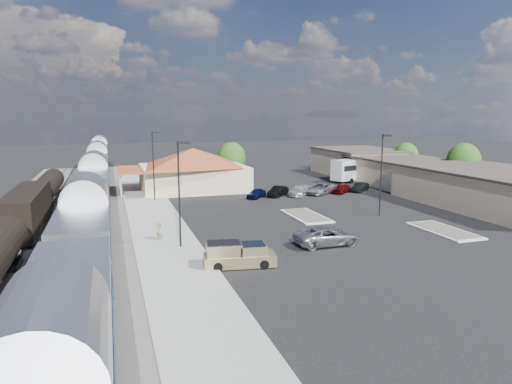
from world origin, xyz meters
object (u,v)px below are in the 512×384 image
object	(u,v)px
coach_bus	(360,168)
suv	(327,236)
pickup_truck	(240,255)
station_depot	(193,169)

from	to	relation	value
coach_bus	suv	bearing A→B (deg)	126.78
pickup_truck	suv	distance (m)	9.21
pickup_truck	suv	xyz separation A→B (m)	(8.69, 3.06, -0.07)
suv	pickup_truck	bearing A→B (deg)	109.02
coach_bus	pickup_truck	bearing A→B (deg)	120.29
suv	coach_bus	xyz separation A→B (m)	(22.83, 33.22, 1.37)
pickup_truck	coach_bus	xyz separation A→B (m)	(31.52, 36.28, 1.31)
station_depot	pickup_truck	xyz separation A→B (m)	(-2.96, -35.82, -2.27)
station_depot	suv	world-z (taller)	station_depot
pickup_truck	suv	world-z (taller)	pickup_truck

